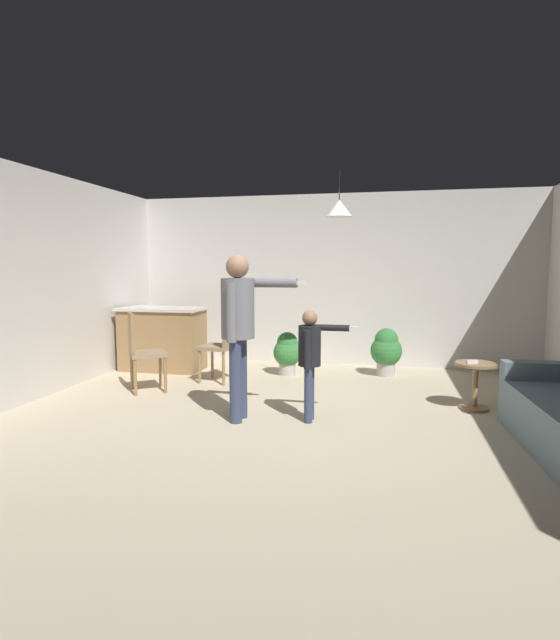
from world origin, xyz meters
TOP-DOWN VIEW (x-y plane):
  - ground at (0.00, 0.00)m, footprint 7.68×7.68m
  - wall_back at (0.00, 3.20)m, footprint 6.40×0.10m
  - wall_left at (-3.20, 0.00)m, footprint 0.10×6.40m
  - kitchen_counter at (-2.45, 2.18)m, footprint 1.26×0.66m
  - side_table_by_couch at (1.82, 0.96)m, footprint 0.44×0.44m
  - person_adult at (-0.59, 0.05)m, footprint 0.83×0.49m
  - person_child at (0.12, 0.17)m, footprint 0.59×0.33m
  - dining_chair_by_counter at (-2.12, 0.89)m, footprint 0.59×0.59m
  - dining_chair_near_wall at (-1.30, 1.60)m, footprint 0.48×0.48m
  - potted_plant_corner at (0.87, 2.47)m, footprint 0.45×0.45m
  - potted_plant_by_wall at (-0.53, 2.22)m, footprint 0.41×0.41m
  - spare_remote_on_table at (1.78, 0.91)m, footprint 0.13×0.09m
  - ceiling_light_pendant at (0.29, 1.27)m, footprint 0.32×0.32m

SIDE VIEW (x-z plane):
  - ground at x=0.00m, z-range 0.00..0.00m
  - side_table_by_couch at x=1.82m, z-range 0.07..0.59m
  - potted_plant_by_wall at x=-0.53m, z-range 0.03..0.66m
  - potted_plant_corner at x=0.87m, z-range 0.03..0.72m
  - kitchen_counter at x=-2.45m, z-range 0.00..0.95m
  - spare_remote_on_table at x=1.78m, z-range 0.52..0.56m
  - dining_chair_by_counter at x=-2.12m, z-range 0.05..1.05m
  - dining_chair_near_wall at x=-1.30m, z-range 0.05..1.05m
  - person_child at x=0.12m, z-range 0.14..1.27m
  - person_adult at x=-0.59m, z-range 0.20..1.88m
  - wall_back at x=0.00m, z-range 0.00..2.70m
  - wall_left at x=-3.20m, z-range 0.00..2.70m
  - ceiling_light_pendant at x=0.29m, z-range 1.98..2.53m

